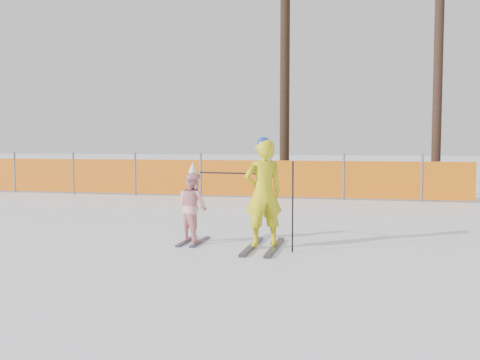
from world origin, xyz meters
TOP-DOWN VIEW (x-y plane):
  - ground at (0.00, 0.00)m, footprint 120.00×120.00m
  - adult at (0.33, 0.60)m, footprint 0.67×1.39m
  - child at (-0.81, 0.80)m, footprint 0.65×0.86m
  - ski_poles at (0.36, 0.52)m, footprint 1.48×0.41m
  - safety_fence at (-3.13, 7.56)m, footprint 15.35×0.06m
  - tree_trunks at (2.14, 9.92)m, footprint 6.56×2.15m

SIDE VIEW (x-z plane):
  - ground at x=0.00m, z-range 0.00..0.00m
  - safety_fence at x=-3.13m, z-range -0.07..1.18m
  - child at x=-0.81m, z-range -0.05..1.19m
  - adult at x=0.33m, z-range -0.01..1.61m
  - ski_poles at x=0.36m, z-range 0.18..1.47m
  - tree_trunks at x=2.14m, z-range -0.43..7.04m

